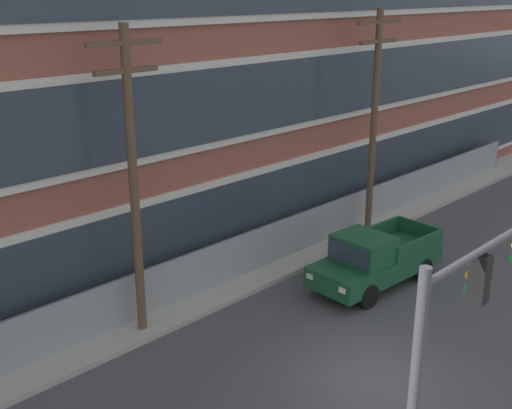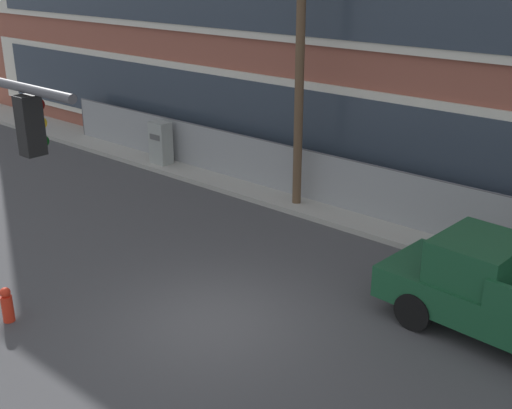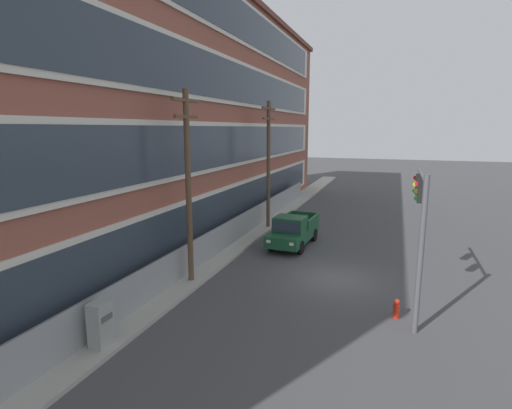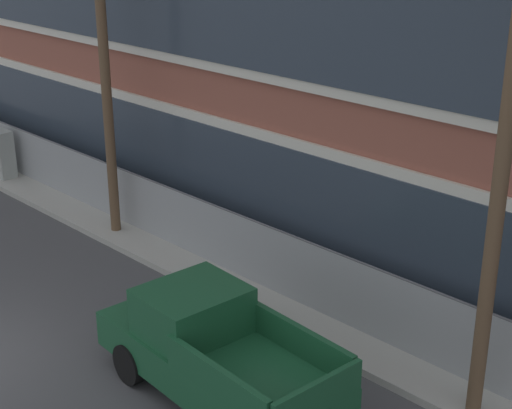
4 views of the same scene
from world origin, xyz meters
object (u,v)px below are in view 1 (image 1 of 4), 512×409
(traffic_signal_mast, at_px, (462,327))
(pickup_truck_dark_green, at_px, (374,260))
(utility_pole_midblock, at_px, (374,116))
(utility_pole_near_corner, at_px, (133,174))

(traffic_signal_mast, relative_size, pickup_truck_dark_green, 1.08)
(traffic_signal_mast, height_order, utility_pole_midblock, utility_pole_midblock)
(pickup_truck_dark_green, relative_size, utility_pole_midblock, 0.58)
(pickup_truck_dark_green, distance_m, utility_pole_near_corner, 8.92)
(utility_pole_near_corner, distance_m, utility_pole_midblock, 11.06)
(traffic_signal_mast, distance_m, utility_pole_near_corner, 9.79)
(pickup_truck_dark_green, xyz_separation_m, utility_pole_midblock, (3.64, 2.78, 4.07))
(pickup_truck_dark_green, xyz_separation_m, utility_pole_near_corner, (-7.42, 3.04, 3.93))
(traffic_signal_mast, relative_size, utility_pole_near_corner, 0.64)
(traffic_signal_mast, xyz_separation_m, pickup_truck_dark_green, (7.40, 6.72, -3.08))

